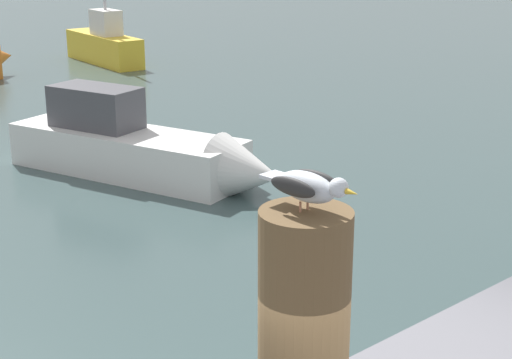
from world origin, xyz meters
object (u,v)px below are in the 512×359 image
object	(u,v)px
boat_white	(148,150)
boat_yellow	(101,44)
mooring_post	(303,350)
seagull	(308,186)

from	to	relation	value
boat_white	boat_yellow	distance (m)	11.32
mooring_post	seagull	xyz separation A→B (m)	(0.00, -0.01, 0.60)
mooring_post	boat_white	bearing A→B (deg)	59.89
mooring_post	seagull	distance (m)	0.60
boat_white	seagull	bearing A→B (deg)	-120.09
boat_white	boat_yellow	world-z (taller)	boat_yellow
seagull	boat_white	world-z (taller)	seagull
mooring_post	boat_white	size ratio (longest dim) A/B	0.21
boat_yellow	mooring_post	bearing A→B (deg)	-118.50
mooring_post	boat_yellow	world-z (taller)	boat_yellow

